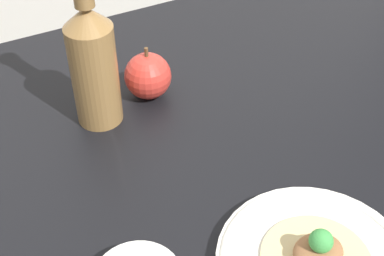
# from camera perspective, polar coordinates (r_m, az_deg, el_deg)

# --- Properties ---
(ground_plane) EXTENTS (1.80, 1.10, 0.04)m
(ground_plane) POSITION_cam_1_polar(r_m,az_deg,el_deg) (0.78, 3.60, -6.55)
(ground_plane) COLOR black
(plated_food) EXTENTS (0.13, 0.13, 0.05)m
(plated_food) POSITION_cam_1_polar(r_m,az_deg,el_deg) (0.66, 13.27, -12.93)
(plated_food) COLOR #D6BC7F
(plated_food) RESTS_ON plate
(cider_bottle) EXTENTS (0.07, 0.07, 0.29)m
(cider_bottle) POSITION_cam_1_polar(r_m,az_deg,el_deg) (0.81, -10.55, 7.13)
(cider_bottle) COLOR olive
(cider_bottle) RESTS_ON ground_plane
(apple) EXTENTS (0.08, 0.08, 0.09)m
(apple) POSITION_cam_1_polar(r_m,az_deg,el_deg) (0.89, -4.73, 5.56)
(apple) COLOR red
(apple) RESTS_ON ground_plane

